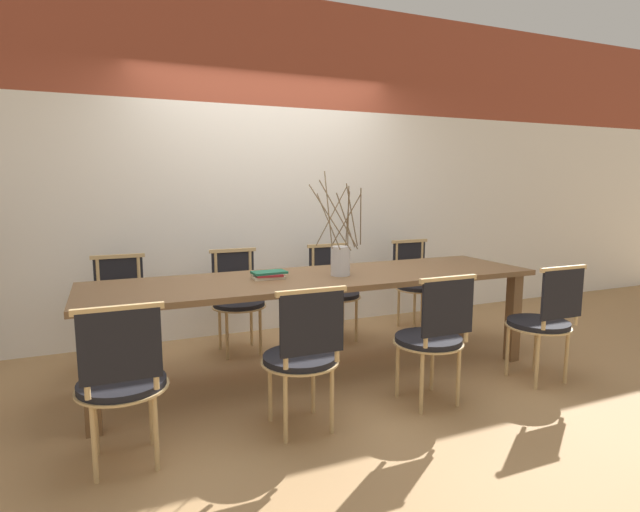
{
  "coord_description": "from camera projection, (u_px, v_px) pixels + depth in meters",
  "views": [
    {
      "loc": [
        -1.44,
        -3.37,
        1.44
      ],
      "look_at": [
        0.0,
        0.0,
        0.92
      ],
      "focal_mm": 28.0,
      "sensor_mm": 36.0,
      "label": 1
    }
  ],
  "objects": [
    {
      "name": "chair_near_leftend",
      "position": [
        122.0,
        378.0,
        2.5
      ],
      "size": [
        0.46,
        0.46,
        0.88
      ],
      "color": "black",
      "rests_on": "ground_plane"
    },
    {
      "name": "chair_near_center",
      "position": [
        433.0,
        334.0,
        3.24
      ],
      "size": [
        0.46,
        0.46,
        0.88
      ],
      "color": "black",
      "rests_on": "ground_plane"
    },
    {
      "name": "chair_far_leftend",
      "position": [
        121.0,
        307.0,
        3.94
      ],
      "size": [
        0.46,
        0.46,
        0.88
      ],
      "rotation": [
        0.0,
        0.0,
        3.14
      ],
      "color": "black",
      "rests_on": "ground_plane"
    },
    {
      "name": "book_stack",
      "position": [
        269.0,
        275.0,
        3.63
      ],
      "size": [
        0.25,
        0.19,
        0.05
      ],
      "color": "beige",
      "rests_on": "dining_table"
    },
    {
      "name": "chair_far_center",
      "position": [
        334.0,
        288.0,
        4.66
      ],
      "size": [
        0.46,
        0.46,
        0.88
      ],
      "rotation": [
        0.0,
        0.0,
        3.14
      ],
      "color": "black",
      "rests_on": "ground_plane"
    },
    {
      "name": "ground_plane",
      "position": [
        320.0,
        374.0,
        3.83
      ],
      "size": [
        16.0,
        16.0,
        0.0
      ],
      "primitive_type": "plane",
      "color": "#A87F51"
    },
    {
      "name": "dining_table",
      "position": [
        320.0,
        287.0,
        3.74
      ],
      "size": [
        3.37,
        0.89,
        0.77
      ],
      "color": "brown",
      "rests_on": "ground_plane"
    },
    {
      "name": "wall_rear",
      "position": [
        266.0,
        168.0,
        4.82
      ],
      "size": [
        12.0,
        0.06,
        3.2
      ],
      "color": "white",
      "rests_on": "ground_plane"
    },
    {
      "name": "chair_far_right",
      "position": [
        416.0,
        281.0,
        5.02
      ],
      "size": [
        0.46,
        0.46,
        0.88
      ],
      "rotation": [
        0.0,
        0.0,
        3.14
      ],
      "color": "black",
      "rests_on": "ground_plane"
    },
    {
      "name": "vase_centerpiece",
      "position": [
        340.0,
        258.0,
        3.73
      ],
      "size": [
        0.45,
        0.41,
        0.78
      ],
      "color": "silver",
      "rests_on": "dining_table"
    },
    {
      "name": "chair_far_left",
      "position": [
        238.0,
        297.0,
        4.31
      ],
      "size": [
        0.46,
        0.46,
        0.88
      ],
      "rotation": [
        0.0,
        0.0,
        3.14
      ],
      "color": "black",
      "rests_on": "ground_plane"
    },
    {
      "name": "chair_near_right",
      "position": [
        544.0,
        319.0,
        3.61
      ],
      "size": [
        0.46,
        0.46,
        0.88
      ],
      "color": "black",
      "rests_on": "ground_plane"
    },
    {
      "name": "chair_near_left",
      "position": [
        303.0,
        352.0,
        2.88
      ],
      "size": [
        0.46,
        0.46,
        0.88
      ],
      "color": "black",
      "rests_on": "ground_plane"
    }
  ]
}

